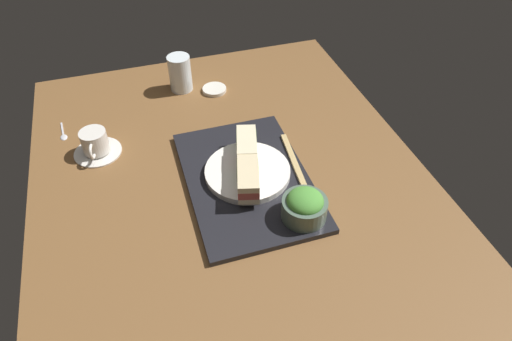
{
  "coord_description": "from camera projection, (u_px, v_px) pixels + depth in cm",
  "views": [
    {
      "loc": [
        -74.32,
        19.01,
        81.62
      ],
      "look_at": [
        2.81,
        -5.33,
        5.0
      ],
      "focal_mm": 31.74,
      "sensor_mm": 36.0,
      "label": 1
    }
  ],
  "objects": [
    {
      "name": "sandwich_farmost",
      "position": [
        246.0,
        139.0,
        1.19
      ],
      "size": [
        7.5,
        6.76,
        4.83
      ],
      "color": "beige",
      "rests_on": "sandwich_plate"
    },
    {
      "name": "sandwich_inner_far",
      "position": [
        247.0,
        153.0,
        1.15
      ],
      "size": [
        7.76,
        6.61,
        5.4
      ],
      "color": "beige",
      "rests_on": "sandwich_plate"
    },
    {
      "name": "ground_plane",
      "position": [
        239.0,
        201.0,
        1.13
      ],
      "size": [
        140.0,
        100.0,
        3.0
      ],
      "primitive_type": "cube",
      "color": "brown"
    },
    {
      "name": "chopsticks_pair",
      "position": [
        294.0,
        161.0,
        1.18
      ],
      "size": [
        22.16,
        3.47,
        0.7
      ],
      "color": "tan",
      "rests_on": "serving_tray"
    },
    {
      "name": "sandwich_plate",
      "position": [
        248.0,
        172.0,
        1.15
      ],
      "size": [
        21.74,
        21.74,
        1.73
      ],
      "primitive_type": "cylinder",
      "color": "white",
      "rests_on": "serving_tray"
    },
    {
      "name": "small_sauce_dish",
      "position": [
        214.0,
        90.0,
        1.45
      ],
      "size": [
        7.61,
        7.61,
        1.14
      ],
      "primitive_type": "cylinder",
      "color": "silver",
      "rests_on": "ground_plane"
    },
    {
      "name": "serving_tray",
      "position": [
        247.0,
        179.0,
        1.15
      ],
      "size": [
        45.16,
        30.14,
        1.54
      ],
      "primitive_type": "cube",
      "color": "black",
      "rests_on": "ground_plane"
    },
    {
      "name": "sandwich_inner_near",
      "position": [
        248.0,
        170.0,
        1.1
      ],
      "size": [
        7.54,
        6.77,
        5.26
      ],
      "color": "beige",
      "rests_on": "sandwich_plate"
    },
    {
      "name": "teaspoon",
      "position": [
        63.0,
        134.0,
        1.29
      ],
      "size": [
        8.68,
        2.24,
        0.8
      ],
      "color": "silver",
      "rests_on": "ground_plane"
    },
    {
      "name": "salad_bowl",
      "position": [
        305.0,
        206.0,
        1.03
      ],
      "size": [
        10.55,
        10.55,
        7.43
      ],
      "color": "#4C6051",
      "rests_on": "serving_tray"
    },
    {
      "name": "sandwich_nearmost",
      "position": [
        248.0,
        187.0,
        1.06
      ],
      "size": [
        7.38,
        6.49,
        5.47
      ],
      "color": "beige",
      "rests_on": "sandwich_plate"
    },
    {
      "name": "coffee_cup",
      "position": [
        95.0,
        144.0,
        1.22
      ],
      "size": [
        12.8,
        12.8,
        7.11
      ],
      "color": "silver",
      "rests_on": "ground_plane"
    },
    {
      "name": "drinking_glass",
      "position": [
        180.0,
        73.0,
        1.43
      ],
      "size": [
        7.12,
        7.12,
        11.48
      ],
      "primitive_type": "cylinder",
      "color": "silver",
      "rests_on": "ground_plane"
    }
  ]
}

